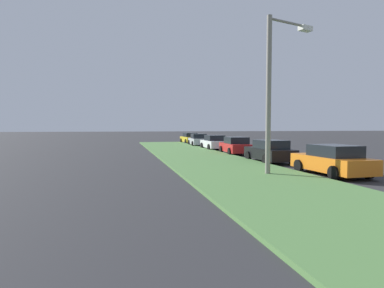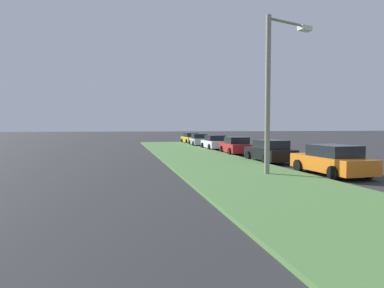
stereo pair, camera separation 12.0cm
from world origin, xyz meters
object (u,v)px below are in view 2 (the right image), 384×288
at_px(parked_car_black, 269,151).
at_px(parked_car_white, 214,142).
at_px(parked_car_yellow, 191,138).
at_px(streetlight, 274,83).
at_px(parked_car_orange, 332,161).
at_px(parked_car_silver, 199,140).
at_px(parked_car_red, 236,146).

xyz_separation_m(parked_car_black, parked_car_white, (12.18, 0.17, 0.00)).
xyz_separation_m(parked_car_white, parked_car_yellow, (12.50, -0.18, 0.00)).
bearing_deg(streetlight, parked_car_black, -24.64).
bearing_deg(parked_car_black, parked_car_orange, -176.65).
bearing_deg(parked_car_silver, parked_car_yellow, 0.66).
relative_size(parked_car_white, parked_car_silver, 0.98).
bearing_deg(parked_car_black, parked_car_yellow, -0.07).
bearing_deg(streetlight, parked_car_yellow, -4.67).
distance_m(parked_car_black, parked_car_white, 12.18).
height_order(parked_car_black, parked_car_silver, same).
distance_m(parked_car_silver, streetlight, 24.29).
xyz_separation_m(parked_car_silver, streetlight, (-23.91, 2.18, 3.67)).
distance_m(parked_car_white, parked_car_yellow, 12.51).
bearing_deg(parked_car_red, parked_car_orange, -174.98).
bearing_deg(parked_car_white, parked_car_yellow, -1.05).
relative_size(parked_car_silver, parked_car_yellow, 1.00).
height_order(parked_car_white, parked_car_silver, same).
xyz_separation_m(parked_car_red, parked_car_white, (5.88, 0.17, 0.00)).
xyz_separation_m(parked_car_black, parked_car_yellow, (24.69, -0.01, 0.00)).
bearing_deg(parked_car_black, parked_car_silver, 0.74).
bearing_deg(parked_car_black, parked_car_red, -0.05).
distance_m(parked_car_yellow, streetlight, 30.32).
relative_size(parked_car_black, parked_car_yellow, 0.98).
height_order(parked_car_silver, parked_car_yellow, same).
height_order(parked_car_white, streetlight, streetlight).
height_order(parked_car_orange, parked_car_yellow, same).
relative_size(parked_car_red, parked_car_yellow, 1.00).
bearing_deg(streetlight, parked_car_silver, -5.21).
height_order(parked_car_orange, parked_car_red, same).
height_order(parked_car_orange, parked_car_silver, same).
bearing_deg(parked_car_orange, streetlight, 76.79).
bearing_deg(parked_car_silver, parked_car_red, -175.62).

